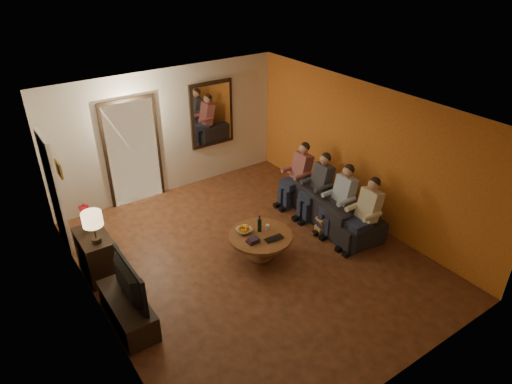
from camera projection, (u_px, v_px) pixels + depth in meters
floor at (252, 258)px, 7.76m from camera, size 5.00×6.00×0.01m
ceiling at (251, 111)px, 6.50m from camera, size 5.00×6.00×0.01m
back_wall at (169, 132)px, 9.28m from camera, size 5.00×0.02×2.60m
front_wall at (405, 301)px, 4.97m from camera, size 5.00×0.02×2.60m
left_wall at (91, 244)px, 5.89m from camera, size 0.02×6.00×2.60m
right_wall at (364, 154)px, 8.37m from camera, size 0.02×6.00×2.60m
orange_accent at (363, 154)px, 8.37m from camera, size 0.01×6.00×2.60m
kitchen_doorway at (133, 153)px, 8.99m from camera, size 1.00×0.06×2.10m
door_trim at (133, 153)px, 8.99m from camera, size 1.12×0.04×2.22m
fridge_glimpse at (146, 157)px, 9.19m from camera, size 0.45×0.03×1.70m
mirror_frame at (212, 114)px, 9.65m from camera, size 1.00×0.05×1.40m
mirror_glass at (212, 114)px, 9.63m from camera, size 0.86×0.02×1.26m
white_door at (54, 191)px, 7.69m from camera, size 0.06×0.85×2.04m
framed_art at (59, 169)px, 6.57m from camera, size 0.03×0.28×0.24m
art_canvas at (60, 169)px, 6.57m from camera, size 0.01×0.22×0.18m
dresser at (96, 255)px, 7.24m from camera, size 0.45×0.82×0.73m
table_lamp at (94, 228)px, 6.77m from camera, size 0.30×0.30×0.54m
flower_vase at (86, 217)px, 7.11m from camera, size 0.14×0.14×0.44m
tv_stand at (128, 310)px, 6.38m from camera, size 0.45×1.22×0.41m
tv at (123, 282)px, 6.14m from camera, size 1.04×0.14×0.60m
sofa at (332, 206)px, 8.64m from camera, size 2.28×1.15×0.64m
person_a at (366, 216)px, 7.81m from camera, size 0.60×0.40×1.20m
person_b at (341, 201)px, 8.24m from camera, size 0.60×0.40×1.20m
person_c at (319, 188)px, 8.67m from camera, size 0.60×0.40×1.20m
person_d at (299, 176)px, 9.10m from camera, size 0.60×0.40×1.20m
dog at (329, 218)px, 8.35m from camera, size 0.59×0.33×0.56m
coffee_table at (260, 246)px, 7.68m from camera, size 1.35×1.35×0.45m
bowl at (244, 230)px, 7.63m from camera, size 0.26×0.26×0.06m
oranges at (244, 227)px, 7.59m from camera, size 0.20×0.20×0.08m
wine_bottle at (260, 223)px, 7.59m from camera, size 0.07×0.07×0.31m
wine_glass at (268, 227)px, 7.67m from camera, size 0.06×0.06×0.10m
book_stack at (253, 240)px, 7.38m from camera, size 0.20×0.15×0.07m
laptop at (275, 240)px, 7.42m from camera, size 0.34×0.23×0.03m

